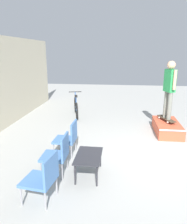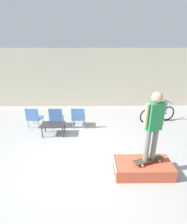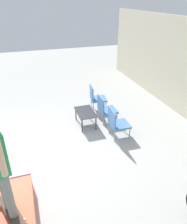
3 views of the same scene
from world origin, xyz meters
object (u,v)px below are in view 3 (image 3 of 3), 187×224
at_px(skateboard_on_ramp, 11,211).
at_px(patio_chair_right, 117,122).
at_px(patio_chair_center, 105,108).
at_px(coffee_table, 85,113).
at_px(skate_ramp_box, 13,215).
at_px(patio_chair_left, 96,97).

distance_m(skateboard_on_ramp, patio_chair_right, 3.40).
bearing_deg(patio_chair_right, patio_chair_center, 1.78).
bearing_deg(coffee_table, skateboard_on_ramp, -35.94).
xyz_separation_m(skate_ramp_box, coffee_table, (-2.77, 2.12, 0.22)).
relative_size(skateboard_on_ramp, patio_chair_left, 1.00).
relative_size(coffee_table, patio_chair_right, 1.00).
bearing_deg(patio_chair_right, patio_chair_left, 1.75).
relative_size(skate_ramp_box, patio_chair_left, 1.76).
distance_m(skate_ramp_box, skateboard_on_ramp, 0.29).
height_order(skateboard_on_ramp, coffee_table, coffee_table).
bearing_deg(coffee_table, patio_chair_right, 35.66).
relative_size(skate_ramp_box, patio_chair_center, 1.76).
height_order(patio_chair_left, patio_chair_right, same).
distance_m(patio_chair_left, patio_chair_center, 0.90).
bearing_deg(patio_chair_right, coffee_table, 37.44).
bearing_deg(skateboard_on_ramp, coffee_table, 124.01).
bearing_deg(patio_chair_center, patio_chair_left, -0.26).
xyz_separation_m(skate_ramp_box, patio_chair_left, (-3.67, 2.76, 0.30)).
distance_m(skate_ramp_box, patio_chair_left, 4.60).
relative_size(coffee_table, patio_chair_left, 1.00).
distance_m(skate_ramp_box, patio_chair_right, 3.35).
bearing_deg(patio_chair_left, skateboard_on_ramp, 151.88).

